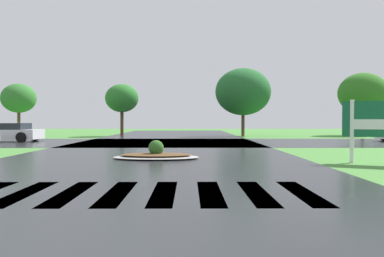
# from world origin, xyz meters

# --- Properties ---
(asphalt_roadway) EXTENTS (11.16, 80.00, 0.01)m
(asphalt_roadway) POSITION_xyz_m (0.00, 10.00, 0.00)
(asphalt_roadway) COLOR #232628
(asphalt_roadway) RESTS_ON ground
(asphalt_cross_road) EXTENTS (90.00, 10.05, 0.01)m
(asphalt_cross_road) POSITION_xyz_m (0.00, 22.06, 0.00)
(asphalt_cross_road) COLOR #232628
(asphalt_cross_road) RESTS_ON ground
(crosswalk_stripes) EXTENTS (7.65, 2.85, 0.01)m
(crosswalk_stripes) POSITION_xyz_m (0.00, 4.33, 0.00)
(crosswalk_stripes) COLOR white
(crosswalk_stripes) RESTS_ON ground
(median_island) EXTENTS (3.12, 1.84, 0.68)m
(median_island) POSITION_xyz_m (0.19, 11.35, 0.14)
(median_island) COLOR #9E9B93
(median_island) RESTS_ON ground
(car_blue_compact) EXTENTS (4.62, 2.40, 1.20)m
(car_blue_compact) POSITION_xyz_m (-10.47, 23.25, 0.57)
(car_blue_compact) COLOR silver
(car_blue_compact) RESTS_ON ground
(background_treeline) EXTENTS (34.95, 6.18, 5.87)m
(background_treeline) POSITION_xyz_m (6.16, 32.74, 3.70)
(background_treeline) COLOR #4C3823
(background_treeline) RESTS_ON ground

